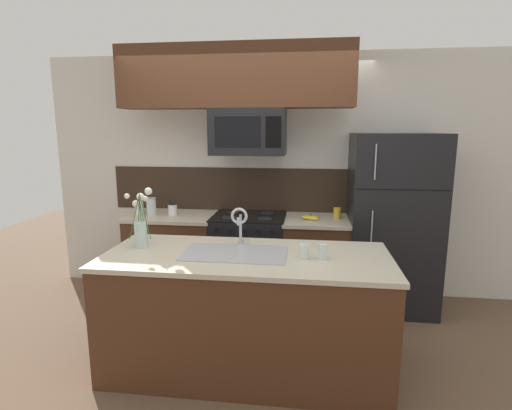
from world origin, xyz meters
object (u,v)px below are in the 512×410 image
at_px(microwave, 248,132).
at_px(refrigerator, 392,223).
at_px(sink_faucet, 240,221).
at_px(drinking_glass, 304,251).
at_px(banana_bunch, 311,218).
at_px(coffee_tin, 337,213).
at_px(storage_jar_medium, 151,206).
at_px(storage_jar_tall, 139,207).
at_px(storage_jar_short, 173,209).
at_px(spare_glass, 323,252).
at_px(flower_vase, 141,228).
at_px(stove_range, 249,258).

xyz_separation_m(microwave, refrigerator, (1.45, 0.04, -0.90)).
height_order(sink_faucet, drinking_glass, sink_faucet).
height_order(refrigerator, banana_bunch, refrigerator).
distance_m(banana_bunch, coffee_tin, 0.29).
bearing_deg(storage_jar_medium, storage_jar_tall, -174.11).
xyz_separation_m(storage_jar_short, spare_glass, (1.54, -1.28, -0.01)).
xyz_separation_m(microwave, storage_jar_tall, (-1.18, -0.02, -0.79)).
relative_size(refrigerator, spare_glass, 16.79).
height_order(storage_jar_medium, spare_glass, storage_jar_medium).
bearing_deg(spare_glass, drinking_glass, -176.94).
xyz_separation_m(spare_glass, flower_vase, (-1.39, 0.12, 0.10)).
bearing_deg(storage_jar_tall, microwave, 0.91).
bearing_deg(flower_vase, refrigerator, 29.17).
bearing_deg(sink_faucet, storage_jar_medium, 138.33).
relative_size(coffee_tin, sink_faucet, 0.36).
relative_size(storage_jar_tall, banana_bunch, 0.90).
bearing_deg(storage_jar_short, storage_jar_medium, -175.91).
bearing_deg(storage_jar_tall, sink_faucet, -38.26).
distance_m(storage_jar_medium, storage_jar_short, 0.23).
height_order(spare_glass, flower_vase, flower_vase).
bearing_deg(storage_jar_tall, coffee_tin, 2.46).
height_order(stove_range, drinking_glass, drinking_glass).
xyz_separation_m(sink_faucet, flower_vase, (-0.75, -0.14, -0.04)).
bearing_deg(storage_jar_medium, microwave, 0.30).
bearing_deg(refrigerator, stove_range, -179.21).
bearing_deg(banana_bunch, drinking_glass, -92.55).
xyz_separation_m(storage_jar_tall, storage_jar_medium, (0.13, 0.01, 0.01)).
relative_size(sink_faucet, drinking_glass, 2.95).
distance_m(microwave, storage_jar_medium, 1.31).
bearing_deg(coffee_tin, microwave, -175.53).
xyz_separation_m(microwave, drinking_glass, (0.59, -1.27, -0.82)).
relative_size(storage_jar_short, flower_vase, 0.27).
distance_m(storage_jar_medium, drinking_glass, 2.07).
distance_m(microwave, storage_jar_tall, 1.42).
bearing_deg(stove_range, banana_bunch, -5.35).
height_order(stove_range, microwave, microwave).
height_order(storage_jar_tall, flower_vase, flower_vase).
height_order(coffee_tin, flower_vase, flower_vase).
relative_size(stove_range, sink_faucet, 3.04).
height_order(storage_jar_tall, sink_faucet, sink_faucet).
bearing_deg(storage_jar_short, storage_jar_tall, -175.27).
distance_m(storage_jar_tall, spare_glass, 2.27).
bearing_deg(stove_range, microwave, -89.84).
distance_m(sink_faucet, spare_glass, 0.70).
height_order(storage_jar_short, drinking_glass, storage_jar_short).
xyz_separation_m(banana_bunch, coffee_tin, (0.27, 0.11, 0.03)).
bearing_deg(stove_range, storage_jar_short, -179.29).
bearing_deg(banana_bunch, sink_faucet, -120.01).
relative_size(storage_jar_medium, storage_jar_short, 1.46).
bearing_deg(flower_vase, stove_range, 60.00).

